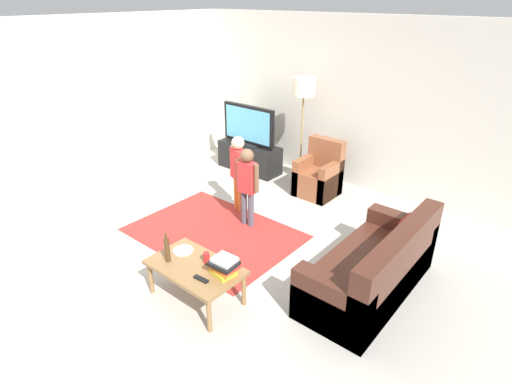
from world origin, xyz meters
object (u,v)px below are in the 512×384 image
(tv_stand, at_px, (249,157))
(book_stack, at_px, (224,266))
(bottle, at_px, (167,249))
(tv_remote, at_px, (201,279))
(tv, at_px, (248,126))
(floor_lamp, at_px, (304,93))
(child_center, at_px, (247,181))
(couch, at_px, (376,271))
(armchair, at_px, (320,177))
(soda_can, at_px, (206,258))
(child_near_tv, at_px, (238,167))
(coffee_table, at_px, (195,270))
(plate, at_px, (183,250))

(tv_stand, height_order, book_stack, book_stack)
(bottle, relative_size, tv_remote, 1.95)
(tv, bearing_deg, book_stack, -52.84)
(floor_lamp, height_order, bottle, floor_lamp)
(floor_lamp, xyz_separation_m, child_center, (0.28, -1.70, -0.86))
(couch, height_order, book_stack, couch)
(armchair, xyz_separation_m, child_center, (-0.23, -1.51, 0.38))
(armchair, relative_size, tv_remote, 5.29)
(floor_lamp, relative_size, soda_can, 14.83)
(tv, height_order, child_near_tv, tv)
(book_stack, height_order, tv_remote, book_stack)
(child_near_tv, relative_size, soda_can, 9.64)
(tv, height_order, tv_remote, tv)
(bottle, height_order, tv_remote, bottle)
(floor_lamp, relative_size, child_center, 1.57)
(book_stack, bearing_deg, coffee_table, -163.40)
(coffee_table, height_order, tv_remote, tv_remote)
(coffee_table, xyz_separation_m, soda_can, (0.05, 0.12, 0.11))
(couch, height_order, child_center, child_center)
(floor_lamp, relative_size, child_near_tv, 1.54)
(child_near_tv, xyz_separation_m, coffee_table, (1.01, -1.79, -0.32))
(child_near_tv, distance_m, bottle, 2.05)
(armchair, xyz_separation_m, floor_lamp, (-0.51, 0.19, 1.25))
(tv, distance_m, couch, 3.82)
(floor_lamp, distance_m, book_stack, 3.53)
(child_center, bearing_deg, coffee_table, -67.97)
(tv_stand, bearing_deg, bottle, -62.88)
(couch, xyz_separation_m, child_center, (-2.04, 0.24, 0.39))
(child_near_tv, bearing_deg, floor_lamp, 85.85)
(armchair, distance_m, tv_remote, 3.23)
(tv_stand, relative_size, couch, 0.67)
(armchair, height_order, book_stack, armchair)
(tv_remote, height_order, plate, plate)
(child_near_tv, height_order, child_center, child_near_tv)
(coffee_table, xyz_separation_m, book_stack, (0.33, 0.10, 0.14))
(tv_stand, distance_m, bottle, 3.62)
(child_near_tv, bearing_deg, soda_can, -57.56)
(bottle, bearing_deg, child_near_tv, 110.97)
(armchair, xyz_separation_m, plate, (0.10, -2.95, 0.13))
(tv_remote, xyz_separation_m, plate, (-0.52, 0.22, -0.00))
(bottle, bearing_deg, child_center, 101.68)
(child_near_tv, distance_m, plate, 1.86)
(child_center, distance_m, bottle, 1.70)
(plate, bearing_deg, tv_stand, 118.51)
(child_near_tv, xyz_separation_m, tv_remote, (1.23, -1.91, -0.27))
(child_near_tv, xyz_separation_m, bottle, (0.73, -1.91, -0.13))
(soda_can, bearing_deg, coffee_table, -112.62)
(tv, xyz_separation_m, tv_remote, (2.14, -3.19, -0.42))
(tv_stand, distance_m, floor_lamp, 1.66)
(couch, height_order, floor_lamp, floor_lamp)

